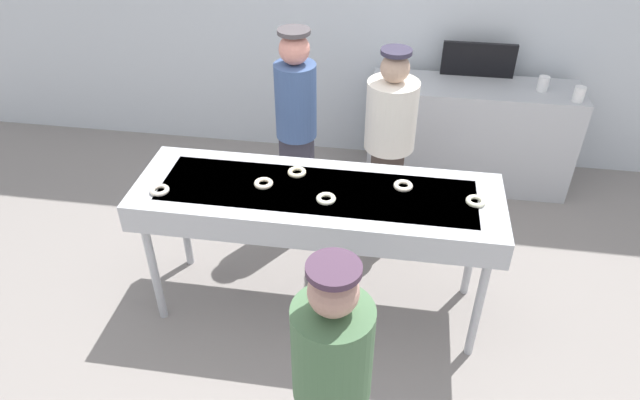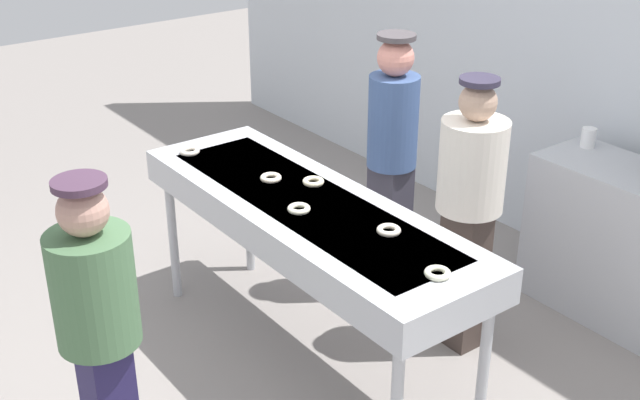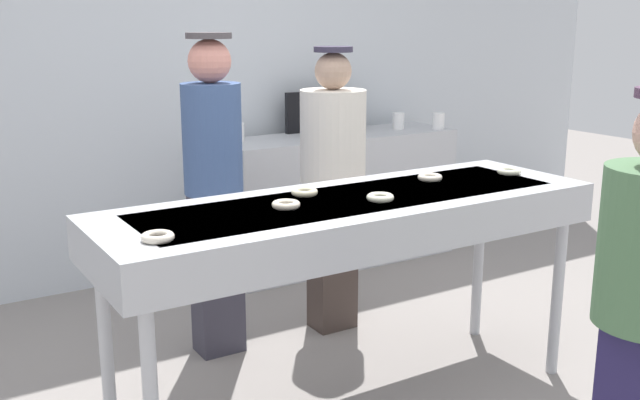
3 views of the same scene
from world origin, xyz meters
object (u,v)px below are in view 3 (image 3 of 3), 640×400
(fryer_conveyor, at_px, (353,219))
(sugar_donut_1, at_px, (509,171))
(menu_display, at_px, (323,111))
(worker_baker, at_px, (214,182))
(sugar_donut_3, at_px, (430,177))
(paper_cup_2, at_px, (398,121))
(prep_counter, at_px, (339,199))
(worker_assistant, at_px, (333,171))
(sugar_donut_0, at_px, (380,197))
(sugar_donut_2, at_px, (286,204))
(paper_cup_1, at_px, (438,121))
(paper_cup_0, at_px, (238,132))
(sugar_donut_4, at_px, (158,237))
(sugar_donut_5, at_px, (305,192))

(fryer_conveyor, distance_m, sugar_donut_1, 0.96)
(menu_display, bearing_deg, worker_baker, -140.27)
(fryer_conveyor, relative_size, worker_baker, 1.36)
(sugar_donut_3, height_order, worker_baker, worker_baker)
(paper_cup_2, bearing_deg, prep_counter, 179.01)
(worker_baker, distance_m, worker_assistant, 0.70)
(sugar_donut_0, xyz_separation_m, menu_display, (1.02, 2.10, 0.09))
(fryer_conveyor, bearing_deg, sugar_donut_0, -55.21)
(worker_assistant, bearing_deg, worker_baker, -8.95)
(sugar_donut_2, height_order, prep_counter, sugar_donut_2)
(prep_counter, distance_m, menu_display, 0.66)
(sugar_donut_0, xyz_separation_m, paper_cup_1, (1.80, 1.72, 0.01))
(worker_assistant, height_order, menu_display, worker_assistant)
(paper_cup_1, xyz_separation_m, menu_display, (-0.78, 0.38, 0.09))
(sugar_donut_3, bearing_deg, paper_cup_0, 95.60)
(sugar_donut_0, relative_size, sugar_donut_4, 1.00)
(fryer_conveyor, bearing_deg, paper_cup_0, 79.61)
(sugar_donut_1, height_order, paper_cup_0, paper_cup_0)
(fryer_conveyor, xyz_separation_m, worker_baker, (-0.29, 0.85, 0.04))
(sugar_donut_5, bearing_deg, sugar_donut_3, -4.22)
(sugar_donut_5, relative_size, paper_cup_1, 0.97)
(fryer_conveyor, xyz_separation_m, worker_assistant, (0.41, 0.80, 0.03))
(sugar_donut_0, distance_m, worker_assistant, 0.96)
(worker_assistant, height_order, paper_cup_2, worker_assistant)
(fryer_conveyor, bearing_deg, worker_assistant, 63.09)
(sugar_donut_5, distance_m, paper_cup_2, 2.40)
(sugar_donut_0, relative_size, paper_cup_1, 0.97)
(paper_cup_2, bearing_deg, sugar_donut_0, -129.43)
(fryer_conveyor, distance_m, paper_cup_2, 2.41)
(worker_baker, distance_m, menu_display, 1.81)
(paper_cup_0, bearing_deg, sugar_donut_0, -97.88)
(sugar_donut_0, bearing_deg, sugar_donut_3, 24.81)
(sugar_donut_5, distance_m, menu_display, 2.23)
(sugar_donut_0, xyz_separation_m, sugar_donut_1, (0.89, 0.11, 0.00))
(sugar_donut_4, distance_m, sugar_donut_5, 0.86)
(sugar_donut_0, distance_m, prep_counter, 2.21)
(sugar_donut_1, xyz_separation_m, menu_display, (0.14, 1.99, 0.09))
(sugar_donut_3, height_order, prep_counter, sugar_donut_3)
(sugar_donut_2, height_order, menu_display, menu_display)
(sugar_donut_1, height_order, sugar_donut_3, same)
(sugar_donut_0, height_order, paper_cup_2, paper_cup_2)
(prep_counter, height_order, paper_cup_2, paper_cup_2)
(sugar_donut_3, bearing_deg, sugar_donut_2, -173.13)
(prep_counter, bearing_deg, sugar_donut_0, -118.41)
(sugar_donut_5, height_order, worker_assistant, worker_assistant)
(prep_counter, xyz_separation_m, paper_cup_0, (-0.75, 0.11, 0.54))
(paper_cup_0, height_order, menu_display, menu_display)
(paper_cup_1, relative_size, menu_display, 0.20)
(prep_counter, relative_size, paper_cup_2, 14.46)
(sugar_donut_2, height_order, paper_cup_2, paper_cup_2)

